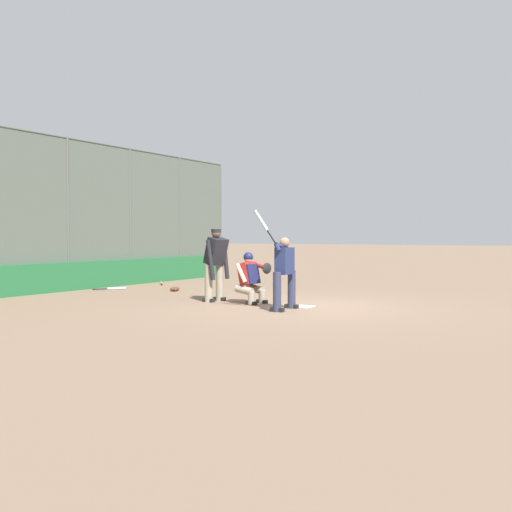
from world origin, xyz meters
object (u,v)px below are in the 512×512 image
at_px(batter_at_plate, 284,271).
at_px(spare_bat_near_backstop, 161,283).
at_px(fielding_glove_on_dirt, 175,289).
at_px(umpire_home, 216,262).
at_px(catcher_behind_plate, 251,277).
at_px(spare_bat_third_base_side, 114,289).

relative_size(batter_at_plate, spare_bat_near_backstop, 3.00).
bearing_deg(batter_at_plate, fielding_glove_on_dirt, -116.63).
distance_m(batter_at_plate, spare_bat_near_backstop, 7.24).
height_order(umpire_home, spare_bat_near_backstop, umpire_home).
bearing_deg(catcher_behind_plate, spare_bat_near_backstop, -114.75).
distance_m(umpire_home, fielding_glove_on_dirt, 2.90).
height_order(catcher_behind_plate, fielding_glove_on_dirt, catcher_behind_plate).
height_order(umpire_home, fielding_glove_on_dirt, umpire_home).
distance_m(batter_at_plate, fielding_glove_on_dirt, 4.93).
bearing_deg(spare_bat_third_base_side, umpire_home, -68.94).
height_order(batter_at_plate, umpire_home, batter_at_plate).
bearing_deg(batter_at_plate, umpire_home, -107.36).
height_order(spare_bat_third_base_side, fielding_glove_on_dirt, fielding_glove_on_dirt).
height_order(catcher_behind_plate, spare_bat_near_backstop, catcher_behind_plate).
bearing_deg(spare_bat_near_backstop, batter_at_plate, -162.14).
bearing_deg(fielding_glove_on_dirt, umpire_home, 58.50).
xyz_separation_m(catcher_behind_plate, spare_bat_third_base_side, (-0.86, -4.98, -0.55)).
distance_m(spare_bat_near_backstop, spare_bat_third_base_side, 2.11).
height_order(batter_at_plate, fielding_glove_on_dirt, batter_at_plate).
distance_m(catcher_behind_plate, spare_bat_third_base_side, 5.08).
relative_size(spare_bat_near_backstop, fielding_glove_on_dirt, 2.08).
bearing_deg(umpire_home, spare_bat_third_base_side, -97.89).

